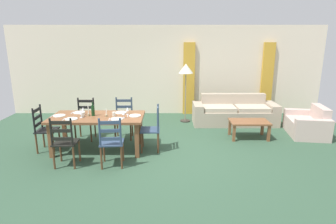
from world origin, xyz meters
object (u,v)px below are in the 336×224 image
object	(u,v)px
dining_chair_head_west	(46,129)
coffee_cup_primary	(115,114)
dining_table	(98,120)
dining_chair_head_east	(153,128)
couch	(235,113)
coffee_cup_secondary	(83,114)
standing_lamp	(187,72)
wine_glass_far_right	(128,109)
armchair_upholstered	(310,125)
dining_chair_far_right	(125,118)
wine_bottle	(94,110)
dining_chair_near_left	(66,142)
dining_chair_far_left	(86,119)
wine_glass_near_left	(82,112)
coffee_table	(250,124)
wine_glass_near_right	(124,113)
dining_chair_near_right	(112,142)
wine_glass_far_left	(84,109)

from	to	relation	value
dining_chair_head_west	coffee_cup_primary	xyz separation A→B (m)	(1.46, -0.00, 0.32)
dining_table	dining_chair_head_east	size ratio (longest dim) A/B	1.98
dining_chair_head_east	couch	distance (m)	2.93
coffee_cup_secondary	standing_lamp	bearing A→B (deg)	44.52
wine_glass_far_right	standing_lamp	bearing A→B (deg)	56.52
dining_chair_head_east	armchair_upholstered	xyz separation A→B (m)	(3.78, 0.99, -0.23)
dining_chair_far_right	standing_lamp	bearing A→B (deg)	41.87
dining_chair_head_west	wine_bottle	distance (m)	1.10
dining_chair_near_left	dining_chair_far_right	xyz separation A→B (m)	(0.84, 1.57, 0.00)
dining_chair_far_left	coffee_cup_primary	size ratio (longest dim) A/B	10.67
wine_glass_near_left	coffee_table	world-z (taller)	wine_glass_near_left
dining_chair_head_east	wine_glass_near_right	xyz separation A→B (m)	(-0.57, -0.17, 0.38)
dining_chair_head_west	dining_chair_head_east	world-z (taller)	same
dining_table	coffee_cup_primary	size ratio (longest dim) A/B	21.11
dining_chair_head_west	couch	distance (m)	4.85
dining_table	wine_glass_near_left	size ratio (longest dim) A/B	11.80
dining_table	wine_bottle	xyz separation A→B (m)	(-0.09, 0.02, 0.20)
dining_chair_far_left	dining_chair_head_west	distance (m)	0.98
dining_chair_near_right	dining_chair_far_right	size ratio (longest dim) A/B	1.00
dining_chair_near_right	armchair_upholstered	world-z (taller)	dining_chair_near_right
dining_chair_near_right	couch	size ratio (longest dim) A/B	0.42
dining_chair_far_right	coffee_cup_primary	distance (m)	0.86
dining_chair_far_left	wine_glass_far_right	size ratio (longest dim) A/B	5.96
dining_chair_near_left	dining_chair_far_right	size ratio (longest dim) A/B	1.00
armchair_upholstered	wine_bottle	bearing A→B (deg)	-168.96
dining_chair_far_right	coffee_table	world-z (taller)	dining_chair_far_right
wine_glass_far_right	couch	distance (m)	3.32
dining_chair_far_right	dining_chair_head_east	world-z (taller)	same
dining_chair_far_right	wine_glass_far_left	bearing A→B (deg)	-137.99
wine_bottle	coffee_table	size ratio (longest dim) A/B	0.35
wine_glass_far_left	standing_lamp	xyz separation A→B (m)	(2.27, 2.04, 0.55)
dining_chair_near_right	couch	bearing A→B (deg)	43.92
coffee_cup_primary	armchair_upholstered	xyz separation A→B (m)	(4.57, 1.01, -0.55)
dining_chair_head_east	coffee_cup_secondary	xyz separation A→B (m)	(-1.43, -0.06, 0.32)
coffee_cup_secondary	dining_chair_near_right	bearing A→B (deg)	-45.56
wine_glass_far_right	coffee_table	distance (m)	2.89
dining_chair_head_east	wine_glass_near_left	bearing A→B (deg)	-174.21
dining_chair_near_left	dining_chair_head_west	world-z (taller)	same
dining_chair_head_east	armchair_upholstered	bearing A→B (deg)	14.63
dining_chair_near_right	wine_glass_far_left	xyz separation A→B (m)	(-0.75, 0.91, 0.38)
dining_table	wine_glass_far_right	size ratio (longest dim) A/B	11.80
armchair_upholstered	standing_lamp	xyz separation A→B (m)	(-2.97, 1.16, 1.16)
wine_glass_near_left	wine_glass_far_left	bearing A→B (deg)	96.47
dining_chair_far_right	wine_glass_near_left	distance (m)	1.22
coffee_table	armchair_upholstered	distance (m)	1.56
standing_lamp	dining_chair_near_right	bearing A→B (deg)	-117.27
wine_glass_near_left	wine_glass_far_right	distance (m)	0.94
dining_chair_head_east	coffee_table	distance (m)	2.37
dining_table	couch	distance (m)	3.87
dining_chair_head_west	wine_glass_far_right	distance (m)	1.77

